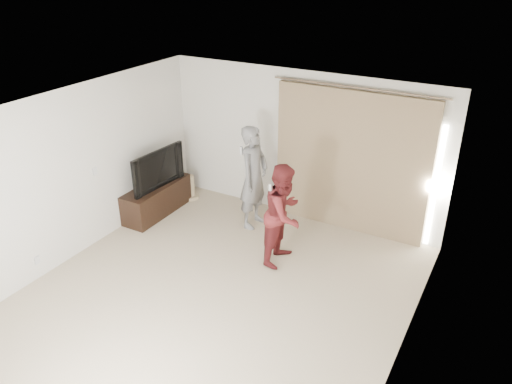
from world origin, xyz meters
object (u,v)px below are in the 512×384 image
person_man (254,177)px  person_woman (284,214)px  tv (154,168)px  tv_console (157,199)px

person_man → person_woman: bearing=-38.6°
person_woman → person_man: bearing=141.4°
tv → person_woman: size_ratio=0.75×
tv_console → person_woman: person_woman is taller
person_man → person_woman: (0.93, -0.74, -0.10)m
tv → tv_console: bearing=-175.3°
tv_console → person_man: (1.74, 0.49, 0.62)m
person_woman → tv: bearing=174.5°
person_man → person_woman: size_ratio=1.13×
person_man → tv: bearing=-164.4°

